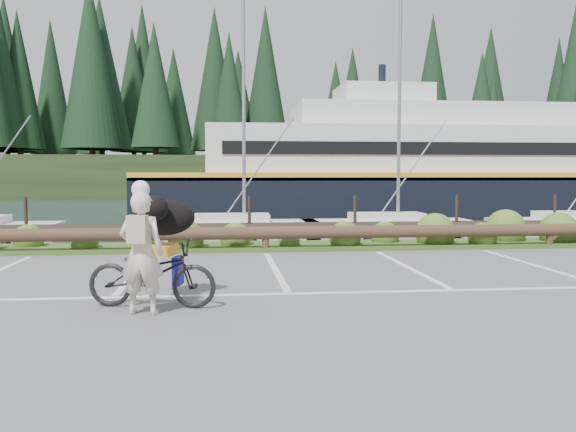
# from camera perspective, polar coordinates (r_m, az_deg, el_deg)

# --- Properties ---
(ground) EXTENTS (72.00, 72.00, 0.00)m
(ground) POSITION_cam_1_polar(r_m,az_deg,el_deg) (9.74, -0.20, -6.85)
(ground) COLOR #565659
(harbor_backdrop) EXTENTS (170.00, 160.00, 30.00)m
(harbor_backdrop) POSITION_cam_1_polar(r_m,az_deg,el_deg) (87.96, -5.25, 2.79)
(harbor_backdrop) COLOR #182B3A
(harbor_backdrop) RESTS_ON ground
(vegetation_strip) EXTENTS (34.00, 1.60, 0.10)m
(vegetation_strip) POSITION_cam_1_polar(r_m,az_deg,el_deg) (14.96, -2.31, -2.85)
(vegetation_strip) COLOR #3D5B21
(vegetation_strip) RESTS_ON ground
(log_rail) EXTENTS (32.00, 0.30, 0.60)m
(log_rail) POSITION_cam_1_polar(r_m,az_deg,el_deg) (14.27, -2.12, -3.39)
(log_rail) COLOR #443021
(log_rail) RESTS_ON ground
(bicycle) EXTENTS (1.86, 0.95, 0.93)m
(bicycle) POSITION_cam_1_polar(r_m,az_deg,el_deg) (8.57, -12.61, -5.28)
(bicycle) COLOR black
(bicycle) RESTS_ON ground
(cyclist) EXTENTS (0.65, 0.49, 1.61)m
(cyclist) POSITION_cam_1_polar(r_m,az_deg,el_deg) (8.13, -13.53, -3.38)
(cyclist) COLOR beige
(cyclist) RESTS_ON ground
(dog) EXTENTS (0.61, 0.98, 0.53)m
(dog) POSITION_cam_1_polar(r_m,az_deg,el_deg) (9.03, -11.59, -0.14)
(dog) COLOR black
(dog) RESTS_ON bicycle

